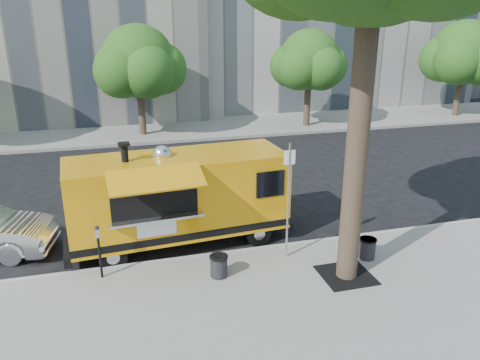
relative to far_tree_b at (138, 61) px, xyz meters
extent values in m
plane|color=black|center=(1.00, -12.70, -3.83)|extent=(120.00, 120.00, 0.00)
cube|color=gray|center=(1.00, -16.70, -3.76)|extent=(60.00, 6.00, 0.15)
cube|color=#999993|center=(1.00, -13.63, -3.76)|extent=(60.00, 0.14, 0.16)
cube|color=gray|center=(1.00, 0.80, -3.76)|extent=(60.00, 5.00, 0.15)
cylinder|color=#33261C|center=(3.60, -15.50, -0.43)|extent=(0.48, 0.48, 6.50)
cube|color=black|center=(3.60, -15.50, -3.68)|extent=(1.20, 1.20, 0.02)
cylinder|color=#33261C|center=(0.00, 0.00, -2.38)|extent=(0.36, 0.36, 2.60)
sphere|color=#184E14|center=(0.00, 0.00, 0.02)|extent=(3.60, 3.60, 3.60)
cylinder|color=#33261C|center=(9.00, -0.30, -2.38)|extent=(0.36, 0.36, 2.60)
sphere|color=#184E14|center=(9.00, -0.30, -0.09)|extent=(3.24, 3.24, 3.24)
cylinder|color=#33261C|center=(19.00, -0.10, -2.38)|extent=(0.36, 0.36, 2.60)
sphere|color=#184E14|center=(19.00, -0.10, 0.07)|extent=(3.78, 3.78, 3.78)
cylinder|color=silver|center=(2.55, -14.25, -2.18)|extent=(0.06, 0.06, 3.00)
cube|color=white|center=(2.55, -14.25, -1.03)|extent=(0.28, 0.02, 0.35)
cylinder|color=black|center=(-2.00, -14.05, -3.16)|extent=(0.06, 0.06, 1.05)
cube|color=silver|center=(-2.00, -14.05, -2.53)|extent=(0.10, 0.08, 0.22)
sphere|color=black|center=(-2.00, -14.05, -2.40)|extent=(0.11, 0.11, 0.11)
cube|color=orange|center=(0.09, -12.50, -2.36)|extent=(5.87, 2.38, 2.07)
cube|color=black|center=(0.09, -12.50, -3.20)|extent=(5.89, 2.41, 0.19)
cube|color=black|center=(3.03, -12.27, -3.44)|extent=(0.32, 1.85, 0.26)
cube|color=black|center=(-2.84, -12.73, -3.44)|extent=(0.32, 1.85, 0.26)
cube|color=black|center=(2.97, -12.27, -2.03)|extent=(0.17, 1.55, 0.84)
cylinder|color=black|center=(2.14, -13.15, -3.48)|extent=(0.72, 0.30, 0.71)
cylinder|color=black|center=(2.01, -11.54, -3.48)|extent=(0.72, 0.30, 0.71)
cylinder|color=black|center=(-1.73, -13.46, -3.48)|extent=(0.72, 0.30, 0.71)
cylinder|color=black|center=(-1.86, -11.84, -3.48)|extent=(0.72, 0.30, 0.71)
cube|color=black|center=(-0.63, -13.47, -2.03)|extent=(2.12, 0.35, 0.93)
cube|color=silver|center=(-0.61, -13.63, -2.53)|extent=(2.34, 0.53, 0.06)
cube|color=orange|center=(-0.59, -13.94, -1.40)|extent=(2.28, 1.01, 0.38)
cube|color=white|center=(-0.62, -13.55, -2.80)|extent=(0.97, 0.12, 0.44)
cylinder|color=black|center=(-1.22, -12.60, -1.10)|extent=(0.18, 0.18, 0.48)
sphere|color=silver|center=(-0.27, -12.35, -1.28)|extent=(0.49, 0.49, 0.49)
sphere|color=#9B4421|center=(-1.13, -13.22, -2.08)|extent=(0.74, 0.74, 0.74)
cylinder|color=#FF590C|center=(-1.11, -13.45, -2.21)|extent=(0.31, 0.13, 0.30)
cylinder|color=black|center=(0.68, -14.72, -3.42)|extent=(0.41, 0.41, 0.53)
cylinder|color=black|center=(0.68, -14.72, -3.17)|extent=(0.44, 0.44, 0.04)
cylinder|color=black|center=(4.50, -14.86, -3.42)|extent=(0.41, 0.41, 0.53)
cylinder|color=black|center=(4.50, -14.86, -3.17)|extent=(0.45, 0.45, 0.04)
camera|label=1|loc=(-1.40, -24.22, 2.16)|focal=35.00mm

